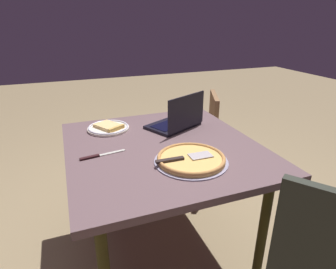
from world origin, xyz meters
The scene contains 7 objects.
ground_plane centered at (0.00, 0.00, 0.00)m, with size 12.00×12.00×0.00m, color #907B57.
dining_table centered at (0.00, 0.00, 0.69)m, with size 1.04×1.10×0.77m.
laptop centered at (-0.18, -0.22, 0.82)m, with size 0.40×0.35×0.23m.
pizza_plate centered at (0.24, -0.34, 0.79)m, with size 0.26×0.26×0.04m.
pizza_tray centered at (-0.06, 0.24, 0.79)m, with size 0.37×0.37×0.04m.
table_knife centered at (0.36, 0.02, 0.78)m, with size 0.24×0.05×0.01m.
chair_near centered at (-0.58, -0.68, 0.49)m, with size 0.54×0.54×0.84m.
Camera 1 is at (0.47, 1.35, 1.43)m, focal length 29.97 mm.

